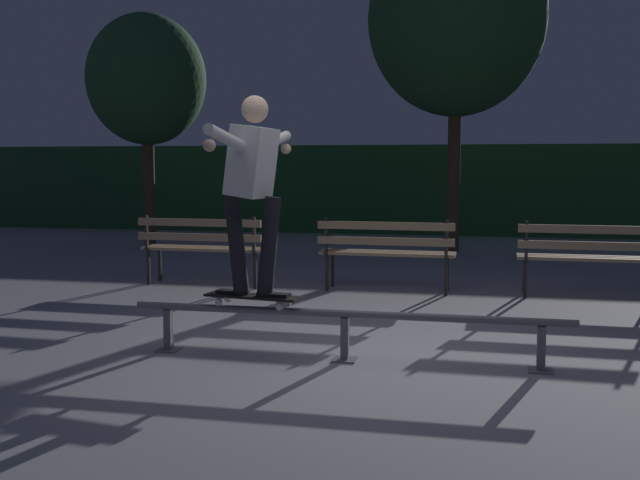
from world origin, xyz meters
name	(u,v)px	position (x,y,z in m)	size (l,w,h in m)	color
ground_plane	(348,355)	(0.00, 0.00, 0.00)	(90.00, 90.00, 0.00)	gray
hedge_backdrop	(434,189)	(0.00, 10.80, 0.96)	(24.00, 1.20, 1.92)	#234C28
grind_rail	(345,322)	(0.00, -0.17, 0.30)	(3.44, 0.18, 0.40)	slate
skateboard	(253,297)	(-0.74, -0.17, 0.47)	(0.80, 0.32, 0.09)	black
skateboarder	(252,178)	(-0.73, -0.17, 1.41)	(0.63, 1.39, 1.56)	black
park_bench_leftmost	(203,243)	(-2.36, 2.97, 0.54)	(1.61, 0.45, 0.88)	#282623
park_bench_left_center	(386,247)	(-0.07, 2.97, 0.54)	(1.61, 0.45, 0.88)	#282623
park_bench_right_center	(591,252)	(2.22, 2.97, 0.54)	(1.61, 0.45, 0.88)	#282623
tree_far_left	(147,80)	(-5.06, 7.22, 3.05)	(2.18, 2.18, 4.26)	#4C3828
tree_behind_benches	(456,19)	(0.54, 7.36, 3.95)	(2.99, 2.99, 5.61)	#4C3828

